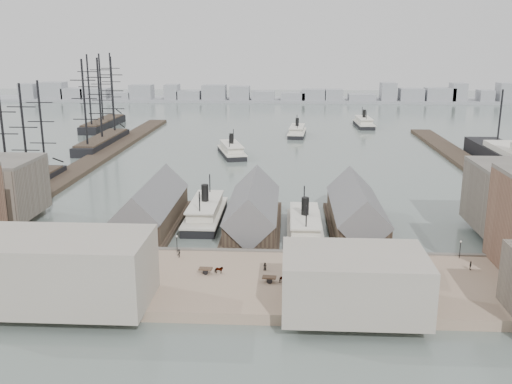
# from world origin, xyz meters

# --- Properties ---
(ground) EXTENTS (900.00, 900.00, 0.00)m
(ground) POSITION_xyz_m (0.00, 0.00, 0.00)
(ground) COLOR #55625D
(ground) RESTS_ON ground
(quay) EXTENTS (180.00, 30.00, 2.00)m
(quay) POSITION_xyz_m (0.00, -20.00, 1.00)
(quay) COLOR #8B735D
(quay) RESTS_ON ground
(seawall) EXTENTS (180.00, 1.20, 2.30)m
(seawall) POSITION_xyz_m (0.00, -5.20, 1.15)
(seawall) COLOR #59544C
(seawall) RESTS_ON ground
(west_wharf) EXTENTS (10.00, 220.00, 1.60)m
(west_wharf) POSITION_xyz_m (-68.00, 100.00, 0.80)
(west_wharf) COLOR #2D231C
(west_wharf) RESTS_ON ground
(east_wharf) EXTENTS (10.00, 180.00, 1.60)m
(east_wharf) POSITION_xyz_m (78.00, 90.00, 0.80)
(east_wharf) COLOR #2D231C
(east_wharf) RESTS_ON ground
(ferry_shed_west) EXTENTS (14.00, 42.00, 12.60)m
(ferry_shed_west) POSITION_xyz_m (-26.00, 16.88, 4.64)
(ferry_shed_west) COLOR #2D231C
(ferry_shed_west) RESTS_ON ground
(ferry_shed_center) EXTENTS (14.00, 42.00, 12.60)m
(ferry_shed_center) POSITION_xyz_m (0.00, 16.88, 4.64)
(ferry_shed_center) COLOR #2D231C
(ferry_shed_center) RESTS_ON ground
(ferry_shed_east) EXTENTS (14.00, 42.00, 12.60)m
(ferry_shed_east) POSITION_xyz_m (26.00, 16.88, 4.64)
(ferry_shed_east) COLOR #2D231C
(ferry_shed_east) RESTS_ON ground
(street_bldg_center) EXTENTS (24.00, 16.00, 10.00)m
(street_bldg_center) POSITION_xyz_m (20.00, -32.00, 7.00)
(street_bldg_center) COLOR gray
(street_bldg_center) RESTS_ON quay
(street_bldg_west) EXTENTS (30.00, 16.00, 12.00)m
(street_bldg_west) POSITION_xyz_m (-30.00, -32.00, 8.00)
(street_bldg_west) COLOR gray
(street_bldg_west) RESTS_ON quay
(lamp_post_far_w) EXTENTS (0.44, 0.44, 3.92)m
(lamp_post_far_w) POSITION_xyz_m (-45.00, -7.00, 4.71)
(lamp_post_far_w) COLOR black
(lamp_post_far_w) RESTS_ON quay
(lamp_post_near_w) EXTENTS (0.44, 0.44, 3.92)m
(lamp_post_near_w) POSITION_xyz_m (-15.00, -7.00, 4.71)
(lamp_post_near_w) COLOR black
(lamp_post_near_w) RESTS_ON quay
(lamp_post_near_e) EXTENTS (0.44, 0.44, 3.92)m
(lamp_post_near_e) POSITION_xyz_m (15.00, -7.00, 4.71)
(lamp_post_near_e) COLOR black
(lamp_post_near_e) RESTS_ON quay
(lamp_post_far_e) EXTENTS (0.44, 0.44, 3.92)m
(lamp_post_far_e) POSITION_xyz_m (45.00, -7.00, 4.71)
(lamp_post_far_e) COLOR black
(lamp_post_far_e) RESTS_ON quay
(far_shore) EXTENTS (500.00, 40.00, 15.72)m
(far_shore) POSITION_xyz_m (-2.07, 334.14, 3.91)
(far_shore) COLOR gray
(far_shore) RESTS_ON ground
(ferry_docked_west) EXTENTS (8.83, 29.42, 10.51)m
(ferry_docked_west) POSITION_xyz_m (-13.00, 22.07, 2.46)
(ferry_docked_west) COLOR black
(ferry_docked_west) RESTS_ON ground
(ferry_docked_east) EXTENTS (8.61, 28.69, 10.25)m
(ferry_docked_east) POSITION_xyz_m (13.00, 11.64, 2.40)
(ferry_docked_east) COLOR black
(ferry_docked_east) RESTS_ON ground
(ferry_open_near) EXTENTS (15.22, 28.76, 9.84)m
(ferry_open_near) POSITION_xyz_m (-14.84, 111.95, 2.31)
(ferry_open_near) COLOR black
(ferry_open_near) RESTS_ON ground
(ferry_open_mid) EXTENTS (10.22, 27.34, 9.56)m
(ferry_open_mid) POSITION_xyz_m (13.18, 165.54, 2.24)
(ferry_open_mid) COLOR black
(ferry_open_mid) RESTS_ON ground
(ferry_open_far) EXTENTS (9.56, 28.56, 10.09)m
(ferry_open_far) POSITION_xyz_m (50.92, 199.17, 2.36)
(ferry_open_far) COLOR black
(ferry_open_far) RESTS_ON ground
(sailing_ship_near) EXTENTS (8.22, 56.63, 33.79)m
(sailing_ship_near) POSITION_xyz_m (-74.61, 45.67, 2.48)
(sailing_ship_near) COLOR black
(sailing_ship_near) RESTS_ON ground
(sailing_ship_mid) EXTENTS (9.59, 55.40, 39.42)m
(sailing_ship_mid) POSITION_xyz_m (-75.53, 130.06, 2.82)
(sailing_ship_mid) COLOR black
(sailing_ship_mid) RESTS_ON ground
(sailing_ship_far) EXTENTS (9.75, 54.14, 40.06)m
(sailing_ship_far) POSITION_xyz_m (-93.55, 187.46, 2.89)
(sailing_ship_far) COLOR black
(sailing_ship_far) RESTS_ON ground
(tram) EXTENTS (3.79, 10.42, 3.62)m
(tram) POSITION_xyz_m (33.20, -16.95, 3.85)
(tram) COLOR black
(tram) RESTS_ON quay
(horse_cart_left) EXTENTS (4.54, 3.59, 1.43)m
(horse_cart_left) POSITION_xyz_m (-29.71, -13.85, 2.76)
(horse_cart_left) COLOR black
(horse_cart_left) RESTS_ON quay
(horse_cart_center) EXTENTS (4.86, 1.64, 1.52)m
(horse_cart_center) POSITION_xyz_m (-5.49, -18.09, 2.79)
(horse_cart_center) COLOR black
(horse_cart_center) RESTS_ON quay
(horse_cart_right) EXTENTS (4.64, 1.91, 1.46)m
(horse_cart_right) POSITION_xyz_m (7.21, -21.48, 2.77)
(horse_cart_right) COLOR black
(horse_cart_right) RESTS_ON quay
(pedestrian_0) EXTENTS (0.76, 0.81, 1.78)m
(pedestrian_0) POSITION_xyz_m (-41.47, -15.22, 2.89)
(pedestrian_0) COLOR black
(pedestrian_0) RESTS_ON quay
(pedestrian_1) EXTENTS (0.73, 0.90, 1.72)m
(pedestrian_1) POSITION_xyz_m (-39.55, -16.45, 2.86)
(pedestrian_1) COLOR black
(pedestrian_1) RESTS_ON quay
(pedestrian_2) EXTENTS (0.93, 1.29, 1.79)m
(pedestrian_2) POSITION_xyz_m (-14.08, -9.80, 2.89)
(pedestrian_2) COLOR black
(pedestrian_2) RESTS_ON quay
(pedestrian_3) EXTENTS (0.80, 1.10, 1.73)m
(pedestrian_3) POSITION_xyz_m (-21.75, -23.37, 2.86)
(pedestrian_3) COLOR black
(pedestrian_3) RESTS_ON quay
(pedestrian_4) EXTENTS (0.85, 0.61, 1.63)m
(pedestrian_4) POSITION_xyz_m (4.37, -15.82, 2.81)
(pedestrian_4) COLOR black
(pedestrian_4) RESTS_ON quay
(pedestrian_5) EXTENTS (0.61, 0.47, 1.56)m
(pedestrian_5) POSITION_xyz_m (8.81, -23.67, 2.78)
(pedestrian_5) COLOR black
(pedestrian_5) RESTS_ON quay
(pedestrian_6) EXTENTS (0.68, 0.85, 1.67)m
(pedestrian_6) POSITION_xyz_m (15.22, -12.72, 2.83)
(pedestrian_6) COLOR black
(pedestrian_6) RESTS_ON quay
(pedestrian_7) EXTENTS (1.19, 1.19, 1.65)m
(pedestrian_7) POSITION_xyz_m (23.67, -21.46, 2.83)
(pedestrian_7) COLOR black
(pedestrian_7) RESTS_ON quay
(pedestrian_8) EXTENTS (0.93, 1.14, 1.82)m
(pedestrian_8) POSITION_xyz_m (45.34, -13.31, 2.91)
(pedestrian_8) COLOR black
(pedestrian_8) RESTS_ON quay
(pedestrian_10) EXTENTS (0.95, 0.88, 1.57)m
(pedestrian_10) POSITION_xyz_m (-17.99, -21.03, 2.79)
(pedestrian_10) COLOR black
(pedestrian_10) RESTS_ON quay
(pedestrian_11) EXTENTS (0.94, 0.80, 1.63)m
(pedestrian_11) POSITION_xyz_m (-48.68, -8.00, 2.81)
(pedestrian_11) COLOR black
(pedestrian_11) RESTS_ON quay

